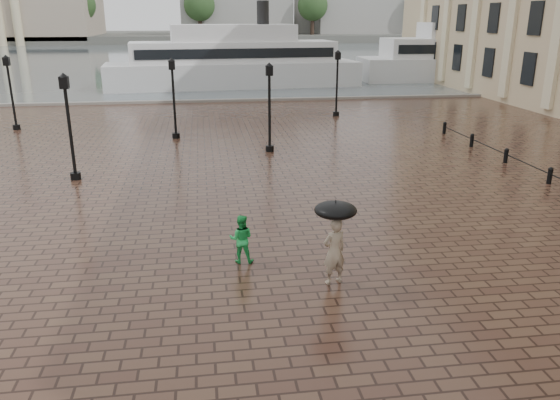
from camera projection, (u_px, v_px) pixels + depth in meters
The scene contains 13 objects.
ground at pixel (225, 271), 15.16m from camera, with size 300.00×300.00×0.00m, color #3C241B.
harbour_water at pixel (202, 54), 101.46m from camera, with size 240.00×240.00×0.00m, color #475056.
quay_edge at pixel (207, 102), 45.18m from camera, with size 80.00×0.60×0.30m, color slate.
far_shore at pixel (201, 36), 164.93m from camera, with size 300.00×60.00×2.00m, color #4C4C47.
distant_skyline at pixel (365, 7), 159.27m from camera, with size 102.50×22.00×33.00m.
far_trees at pixel (199, 5), 141.60m from camera, with size 188.00×8.00×13.50m.
bollard_row at pixel (550, 175), 22.99m from camera, with size 0.22×21.22×0.73m.
street_lamps at pixel (181, 99), 30.71m from camera, with size 21.44×14.44×4.40m.
adult_pedestrian at pixel (334, 251), 14.24m from camera, with size 0.66×0.43×1.81m, color gray.
child_pedestrian at pixel (241, 239), 15.54m from camera, with size 0.69×0.54×1.43m, color green.
ferry_near at pixel (234, 62), 54.24m from camera, with size 25.36×7.98×8.19m.
ferry_far at pixel (475, 56), 60.32m from camera, with size 25.69×6.87×8.37m.
umbrella at pixel (336, 210), 13.87m from camera, with size 1.10×1.10×1.18m.
Camera 1 is at (-0.41, -13.81, 6.73)m, focal length 35.00 mm.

